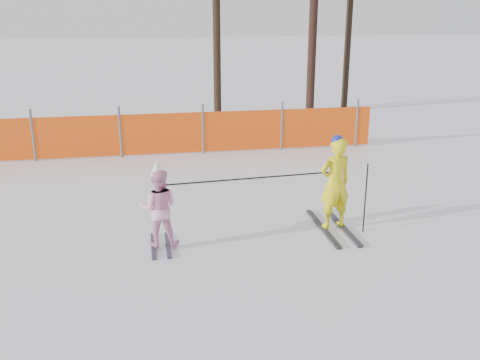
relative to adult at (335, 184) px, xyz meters
name	(u,v)px	position (x,y,z in m)	size (l,w,h in m)	color
ground	(246,254)	(-1.59, -0.70, -0.78)	(120.00, 120.00, 0.00)	white
adult	(335,184)	(0.00, 0.00, 0.00)	(0.61, 1.59, 1.59)	black
child	(159,207)	(-2.83, -0.20, -0.14)	(0.64, 0.92, 1.39)	black
ski_poles	(287,185)	(-0.84, -0.13, 0.08)	(3.16, 0.22, 1.15)	black
safety_fence	(84,136)	(-4.41, 5.11, -0.23)	(14.37, 0.06, 1.25)	#595960
tree_trunks	(293,21)	(2.01, 10.00, 2.27)	(4.88, 0.71, 6.64)	black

